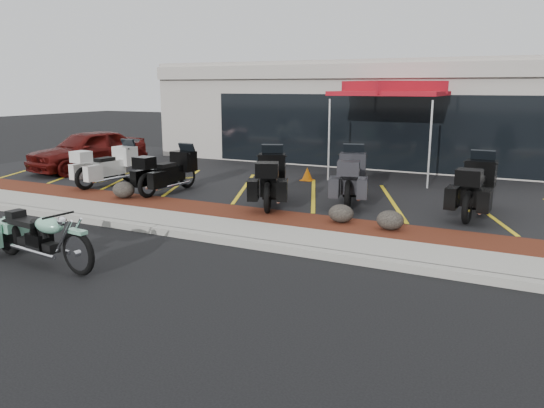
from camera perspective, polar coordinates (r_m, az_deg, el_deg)
The scene contains 18 objects.
ground at distance 9.97m, azimuth -7.84°, elevation -5.52°, with size 90.00×90.00×0.00m, color black.
curb at distance 10.67m, azimuth -5.13°, elevation -3.82°, with size 24.00×0.25×0.15m, color gray.
sidewalk at distance 11.24m, azimuth -3.26°, elevation -2.93°, with size 24.00×1.20×0.15m, color gray.
mulch_bed at distance 12.26m, azimuth -0.48°, elevation -1.58°, with size 24.00×1.20×0.16m, color #3A1B0D.
upper_lot at distance 17.15m, azimuth 7.75°, elevation 2.36°, with size 26.00×9.60×0.15m, color black.
dealership_building at distance 22.93m, azimuth 13.07°, elevation 9.56°, with size 18.00×8.16×4.00m.
boulder_left at distance 14.65m, azimuth -15.67°, elevation 1.48°, with size 0.62×0.52×0.44m, color black.
boulder_mid at distance 11.67m, azimuth 7.44°, elevation -1.01°, with size 0.56×0.47×0.40m, color black.
boulder_right at distance 11.25m, azimuth 12.60°, elevation -1.70°, with size 0.57×0.47×0.40m, color black.
hero_cruiser at distance 9.27m, azimuth -20.15°, elevation -4.31°, with size 2.88×0.73×1.01m, color #77B99A, non-canonical shape.
touring_white at distance 17.15m, azimuth -15.16°, elevation 4.56°, with size 2.30×0.88×1.34m, color silver, non-canonical shape.
touring_black_front at distance 15.68m, azimuth -9.15°, elevation 4.09°, with size 2.27×0.87×1.32m, color black, non-canonical shape.
touring_black_mid at distance 14.11m, azimuth 0.04°, elevation 3.57°, with size 2.48×0.95×1.44m, color black, non-canonical shape.
touring_grey at distance 14.54m, azimuth 8.71°, elevation 3.66°, with size 2.45×0.94×1.43m, color #29292D, non-canonical shape.
touring_black_rear at distance 13.85m, azimuth 21.55°, elevation 2.50°, with size 2.47×0.94×1.43m, color black, non-canonical shape.
parked_car at distance 19.89m, azimuth -19.17°, elevation 5.49°, with size 1.70×4.23×1.44m, color #490C0A.
traffic_cone at distance 16.85m, azimuth 3.81°, elevation 3.25°, with size 0.36×0.36×0.42m, color orange.
popup_canopy at distance 17.78m, azimuth 12.84°, elevation 11.87°, with size 3.90×3.90×3.09m.
Camera 1 is at (5.41, -7.79, 3.07)m, focal length 35.00 mm.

